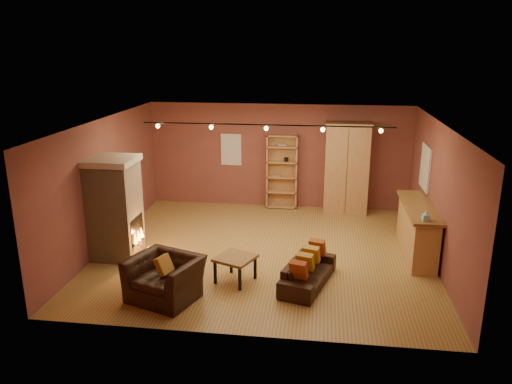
# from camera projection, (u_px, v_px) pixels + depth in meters

# --- Properties ---
(floor) EXTENTS (7.00, 7.00, 0.00)m
(floor) POSITION_uv_depth(u_px,v_px,m) (264.00, 252.00, 10.77)
(floor) COLOR olive
(floor) RESTS_ON ground
(ceiling) EXTENTS (7.00, 7.00, 0.00)m
(ceiling) POSITION_uv_depth(u_px,v_px,m) (265.00, 122.00, 9.97)
(ceiling) COLOR brown
(ceiling) RESTS_ON back_wall
(back_wall) EXTENTS (7.00, 0.02, 2.80)m
(back_wall) POSITION_uv_depth(u_px,v_px,m) (279.00, 156.00, 13.46)
(back_wall) COLOR brown
(back_wall) RESTS_ON floor
(left_wall) EXTENTS (0.02, 6.50, 2.80)m
(left_wall) POSITION_uv_depth(u_px,v_px,m) (105.00, 184.00, 10.82)
(left_wall) COLOR brown
(left_wall) RESTS_ON floor
(right_wall) EXTENTS (0.02, 6.50, 2.80)m
(right_wall) POSITION_uv_depth(u_px,v_px,m) (439.00, 196.00, 9.92)
(right_wall) COLOR brown
(right_wall) RESTS_ON floor
(fireplace) EXTENTS (1.01, 0.98, 2.12)m
(fireplace) POSITION_uv_depth(u_px,v_px,m) (115.00, 208.00, 10.28)
(fireplace) COLOR tan
(fireplace) RESTS_ON floor
(back_window) EXTENTS (0.56, 0.04, 0.86)m
(back_window) POSITION_uv_depth(u_px,v_px,m) (231.00, 150.00, 13.56)
(back_window) COLOR silver
(back_window) RESTS_ON back_wall
(bookcase) EXTENTS (0.82, 0.32, 2.02)m
(bookcase) POSITION_uv_depth(u_px,v_px,m) (282.00, 171.00, 13.45)
(bookcase) COLOR tan
(bookcase) RESTS_ON floor
(armoire) EXTENTS (1.18, 0.67, 2.40)m
(armoire) POSITION_uv_depth(u_px,v_px,m) (346.00, 168.00, 12.99)
(armoire) COLOR tan
(armoire) RESTS_ON floor
(bar_counter) EXTENTS (0.61, 2.28, 1.09)m
(bar_counter) POSITION_uv_depth(u_px,v_px,m) (417.00, 230.00, 10.48)
(bar_counter) COLOR tan
(bar_counter) RESTS_ON floor
(tissue_box) EXTENTS (0.13, 0.13, 0.22)m
(tissue_box) POSITION_uv_depth(u_px,v_px,m) (426.00, 216.00, 9.43)
(tissue_box) COLOR #92D1EA
(tissue_box) RESTS_ON bar_counter
(right_window) EXTENTS (0.05, 0.90, 1.00)m
(right_window) POSITION_uv_depth(u_px,v_px,m) (425.00, 167.00, 11.19)
(right_window) COLOR silver
(right_window) RESTS_ON right_wall
(loveseat) EXTENTS (0.91, 1.70, 0.71)m
(loveseat) POSITION_uv_depth(u_px,v_px,m) (308.00, 267.00, 9.22)
(loveseat) COLOR black
(loveseat) RESTS_ON floor
(armchair) EXTENTS (1.35, 1.10, 1.02)m
(armchair) POSITION_uv_depth(u_px,v_px,m) (164.00, 271.00, 8.67)
(armchair) COLOR black
(armchair) RESTS_ON floor
(coffee_table) EXTENTS (0.86, 0.86, 0.50)m
(coffee_table) POSITION_uv_depth(u_px,v_px,m) (235.00, 260.00, 9.32)
(coffee_table) COLOR olive
(coffee_table) RESTS_ON floor
(track_rail) EXTENTS (5.20, 0.09, 0.13)m
(track_rail) POSITION_uv_depth(u_px,v_px,m) (266.00, 126.00, 10.19)
(track_rail) COLOR black
(track_rail) RESTS_ON ceiling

